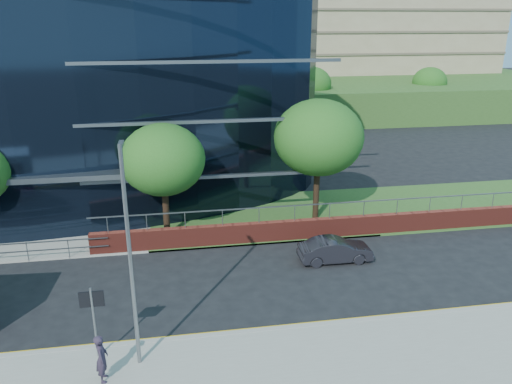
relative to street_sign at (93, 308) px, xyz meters
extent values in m
cube|color=#2D511E|center=(19.50, 12.59, -2.09)|extent=(36.00, 8.00, 0.12)
cube|color=black|center=(-8.50, 25.59, 5.85)|extent=(38.00, 16.00, 16.00)
cube|color=maroon|center=(15.50, 8.89, -1.55)|extent=(34.00, 0.40, 1.20)
cube|color=slate|center=(15.50, 8.89, -0.07)|extent=(34.00, 0.06, 0.06)
cube|color=#2D511E|center=(27.50, 57.59, -0.15)|extent=(60.00, 42.00, 4.00)
cylinder|color=slate|center=(0.00, -0.01, -0.60)|extent=(0.08, 0.08, 2.80)
cube|color=black|center=(0.00, 0.01, 0.35)|extent=(0.85, 0.06, 0.60)
cylinder|color=black|center=(2.50, 10.59, -0.61)|extent=(0.36, 0.36, 3.08)
ellipsoid|color=#1D4A15|center=(2.50, 10.59, 2.40)|extent=(4.62, 4.62, 3.93)
cylinder|color=black|center=(11.50, 11.59, -0.39)|extent=(0.36, 0.36, 3.52)
ellipsoid|color=#1D4A15|center=(11.50, 11.59, 3.05)|extent=(5.28, 5.28, 4.49)
cylinder|color=black|center=(19.50, 41.59, -0.61)|extent=(0.36, 0.36, 3.08)
ellipsoid|color=#1D4A15|center=(19.50, 41.59, 2.40)|extent=(4.62, 4.62, 3.93)
cylinder|color=black|center=(35.50, 43.59, -0.72)|extent=(0.36, 0.36, 2.86)
ellipsoid|color=#1D4A15|center=(35.50, 43.59, 2.08)|extent=(4.29, 4.29, 3.65)
cylinder|color=slate|center=(1.50, -0.61, 2.00)|extent=(0.14, 0.14, 8.00)
cube|color=slate|center=(1.50, -0.26, 5.90)|extent=(0.15, 0.70, 0.12)
imported|color=black|center=(10.95, 6.06, -1.53)|extent=(3.77, 1.34, 1.24)
imported|color=#2B2031|center=(0.36, -1.35, -1.13)|extent=(0.45, 0.66, 1.73)
camera|label=1|loc=(3.12, -15.94, 9.60)|focal=35.00mm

